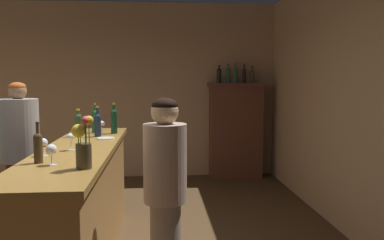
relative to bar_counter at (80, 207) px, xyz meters
The scene contains 22 objects.
wall_back 3.55m from the bar_counter, 93.90° to the left, with size 5.96×0.12×2.96m, color tan.
bar_counter is the anchor object (origin of this frame).
display_cabinet 3.73m from the bar_counter, 57.49° to the left, with size 0.95×0.38×1.61m.
wine_bottle_merlot 0.97m from the bar_counter, 84.65° to the left, with size 0.07×0.07×0.32m.
wine_bottle_chardonnay 1.21m from the bar_counter, 90.52° to the left, with size 0.08×0.08×0.33m.
wine_bottle_syrah 0.97m from the bar_counter, 100.80° to the left, with size 0.08×0.08×0.29m.
wine_bottle_pinot 0.93m from the bar_counter, 103.38° to the right, with size 0.06×0.06×0.30m.
wine_bottle_rose 1.16m from the bar_counter, 77.13° to the left, with size 0.07×0.07×0.34m.
wine_bottle_malbec 1.21m from the bar_counter, 101.21° to the left, with size 0.07×0.07×0.28m.
wine_glass_front 0.76m from the bar_counter, 117.37° to the right, with size 0.07×0.07×0.14m.
wine_glass_mid 0.97m from the bar_counter, 93.15° to the right, with size 0.08×0.08×0.15m.
wine_glass_rear 0.66m from the bar_counter, 104.38° to the right, with size 0.07×0.07×0.15m.
wine_glass_spare 1.09m from the bar_counter, 85.05° to the left, with size 0.07×0.07×0.15m.
flower_arrangement 1.13m from the bar_counter, 76.82° to the right, with size 0.14×0.13×0.36m.
cheese_plate 0.76m from the bar_counter, 71.56° to the left, with size 0.18×0.18×0.01m, color white.
display_bottle_left 3.77m from the bar_counter, 61.43° to the left, with size 0.08×0.08×0.30m.
display_bottle_midleft 3.84m from the bar_counter, 59.33° to the left, with size 0.08×0.08×0.32m.
display_bottle_center 3.90m from the bar_counter, 57.65° to the left, with size 0.07×0.07×0.34m.
display_bottle_midright 3.98m from the bar_counter, 55.78° to the left, with size 0.06×0.06×0.32m.
display_bottle_right 4.05m from the bar_counter, 54.07° to the left, with size 0.07×0.07×0.29m.
patron_by_cabinet 0.91m from the bar_counter, 143.12° to the left, with size 0.38×0.38×1.65m.
bartender 1.07m from the bar_counter, 43.08° to the right, with size 0.31×0.31×1.54m.
Camera 1 is at (0.94, -3.44, 1.67)m, focal length 37.69 mm.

